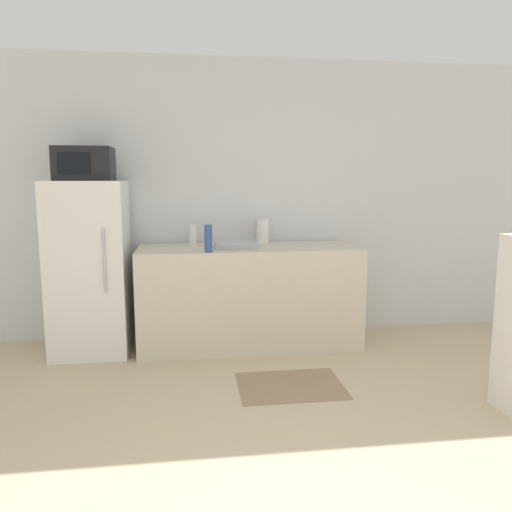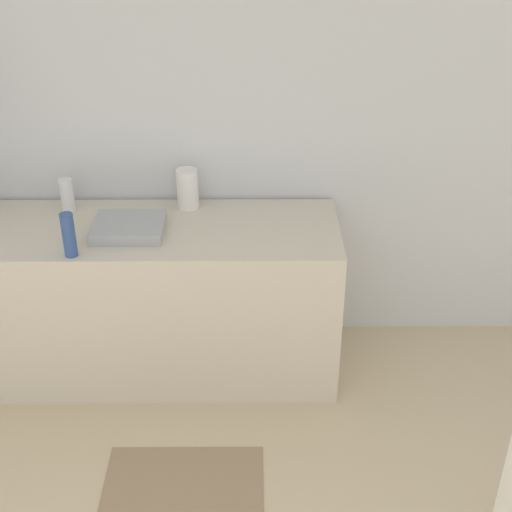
{
  "view_description": "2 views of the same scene",
  "coord_description": "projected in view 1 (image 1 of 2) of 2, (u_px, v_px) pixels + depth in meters",
  "views": [
    {
      "loc": [
        -0.52,
        -1.49,
        1.5
      ],
      "look_at": [
        -0.03,
        2.08,
        0.94
      ],
      "focal_mm": 35.0,
      "sensor_mm": 36.0,
      "label": 1
    },
    {
      "loc": [
        0.53,
        -0.45,
        2.64
      ],
      "look_at": [
        0.54,
        2.31,
        1.05
      ],
      "focal_mm": 50.0,
      "sensor_mm": 36.0,
      "label": 2
    }
  ],
  "objects": [
    {
      "name": "wall_back",
      "position": [
        242.0,
        200.0,
        4.75
      ],
      "size": [
        8.0,
        0.06,
        2.6
      ],
      "primitive_type": "cube",
      "color": "silver",
      "rests_on": "ground_plane"
    },
    {
      "name": "refrigerator",
      "position": [
        90.0,
        268.0,
        4.27
      ],
      "size": [
        0.64,
        0.63,
        1.48
      ],
      "color": "white",
      "rests_on": "ground_plane"
    },
    {
      "name": "microwave",
      "position": [
        84.0,
        164.0,
        4.14
      ],
      "size": [
        0.46,
        0.37,
        0.28
      ],
      "color": "black",
      "rests_on": "refrigerator"
    },
    {
      "name": "counter",
      "position": [
        249.0,
        296.0,
        4.5
      ],
      "size": [
        1.95,
        0.69,
        0.9
      ],
      "primitive_type": "cube",
      "color": "beige",
      "rests_on": "ground_plane"
    },
    {
      "name": "sink_basin",
      "position": [
        236.0,
        244.0,
        4.36
      ],
      "size": [
        0.36,
        0.31,
        0.06
      ],
      "primitive_type": "cube",
      "color": "#9EA3A8",
      "rests_on": "counter"
    },
    {
      "name": "bottle_tall",
      "position": [
        208.0,
        239.0,
        4.08
      ],
      "size": [
        0.06,
        0.06,
        0.23
      ],
      "primitive_type": "cylinder",
      "color": "#2D4C8C",
      "rests_on": "counter"
    },
    {
      "name": "bottle_short",
      "position": [
        193.0,
        235.0,
        4.55
      ],
      "size": [
        0.07,
        0.07,
        0.19
      ],
      "primitive_type": "cylinder",
      "color": "silver",
      "rests_on": "counter"
    },
    {
      "name": "paper_towel_roll",
      "position": [
        263.0,
        231.0,
        4.67
      ],
      "size": [
        0.12,
        0.12,
        0.22
      ],
      "primitive_type": "cylinder",
      "color": "white",
      "rests_on": "counter"
    },
    {
      "name": "kitchen_rug",
      "position": [
        290.0,
        385.0,
        3.64
      ],
      "size": [
        0.76,
        0.58,
        0.01
      ],
      "primitive_type": "cube",
      "color": "#937A5B",
      "rests_on": "ground_plane"
    }
  ]
}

